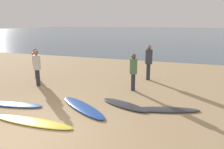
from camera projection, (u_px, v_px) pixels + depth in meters
ground_plane at (127, 67)px, 14.76m from camera, size 120.00×120.00×0.20m
ocean_water at (178, 32)px, 62.69m from camera, size 140.00×100.00×0.01m
surfboard_0 at (13, 104)px, 7.77m from camera, size 2.23×0.83×0.07m
surfboard_1 at (32, 122)px, 6.44m from camera, size 2.68×0.53×0.07m
surfboard_2 at (83, 107)px, 7.51m from camera, size 2.41×1.87×0.09m
surfboard_3 at (124, 105)px, 7.74m from camera, size 1.99×1.25×0.08m
surfboard_4 at (165, 110)px, 7.33m from camera, size 2.32×1.14×0.06m
person_0 at (133, 69)px, 9.28m from camera, size 0.32×0.32×1.57m
person_1 at (149, 59)px, 11.01m from camera, size 0.35×0.35×1.75m
person_2 at (37, 65)px, 9.97m from camera, size 0.33×0.33×1.63m
person_3 at (36, 61)px, 11.23m from camera, size 0.31×0.31×1.55m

